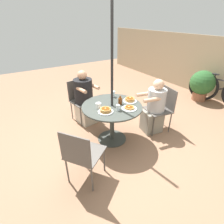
{
  "coord_description": "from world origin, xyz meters",
  "views": [
    {
      "loc": [
        2.3,
        -1.46,
        2.09
      ],
      "look_at": [
        0.0,
        0.0,
        0.59
      ],
      "focal_mm": 28.0,
      "sensor_mm": 36.0,
      "label": 1
    }
  ],
  "objects_px": {
    "patio_chair_south": "(82,153)",
    "drinking_glass_b": "(113,94)",
    "diner_east": "(85,100)",
    "syrup_bottle": "(120,101)",
    "patio_table": "(112,113)",
    "pancake_plate_c": "(129,108)",
    "pancake_plate_a": "(106,111)",
    "patio_chair_north": "(162,106)",
    "potted_shrub": "(202,84)",
    "pancake_plate_b": "(130,100)",
    "diner_north": "(154,109)",
    "bicycle": "(220,90)",
    "drinking_glass_a": "(118,108)",
    "coffee_cup": "(98,106)",
    "patio_chair_east": "(80,98)"
  },
  "relations": [
    {
      "from": "pancake_plate_c",
      "to": "potted_shrub",
      "type": "bearing_deg",
      "value": 99.28
    },
    {
      "from": "pancake_plate_b",
      "to": "pancake_plate_c",
      "type": "height_order",
      "value": "pancake_plate_b"
    },
    {
      "from": "patio_table",
      "to": "drinking_glass_a",
      "type": "height_order",
      "value": "drinking_glass_a"
    },
    {
      "from": "patio_table",
      "to": "pancake_plate_c",
      "type": "xyz_separation_m",
      "value": [
        0.26,
        0.18,
        0.16
      ]
    },
    {
      "from": "patio_chair_east",
      "to": "drinking_glass_b",
      "type": "height_order",
      "value": "patio_chair_east"
    },
    {
      "from": "patio_table",
      "to": "pancake_plate_a",
      "type": "distance_m",
      "value": 0.31
    },
    {
      "from": "patio_chair_east",
      "to": "patio_chair_south",
      "type": "xyz_separation_m",
      "value": [
        1.67,
        -0.71,
        0.0
      ]
    },
    {
      "from": "pancake_plate_a",
      "to": "bicycle",
      "type": "relative_size",
      "value": 0.16
    },
    {
      "from": "syrup_bottle",
      "to": "potted_shrub",
      "type": "xyz_separation_m",
      "value": [
        -0.23,
        2.89,
        -0.31
      ]
    },
    {
      "from": "diner_east",
      "to": "drinking_glass_b",
      "type": "distance_m",
      "value": 0.72
    },
    {
      "from": "patio_chair_east",
      "to": "drinking_glass_a",
      "type": "relative_size",
      "value": 8.67
    },
    {
      "from": "diner_north",
      "to": "pancake_plate_a",
      "type": "height_order",
      "value": "diner_north"
    },
    {
      "from": "patio_table",
      "to": "pancake_plate_b",
      "type": "relative_size",
      "value": 4.21
    },
    {
      "from": "patio_table",
      "to": "syrup_bottle",
      "type": "relative_size",
      "value": 6.83
    },
    {
      "from": "patio_table",
      "to": "potted_shrub",
      "type": "xyz_separation_m",
      "value": [
        -0.21,
        3.05,
        -0.11
      ]
    },
    {
      "from": "coffee_cup",
      "to": "drinking_glass_a",
      "type": "xyz_separation_m",
      "value": [
        0.24,
        0.23,
        0.0
      ]
    },
    {
      "from": "pancake_plate_b",
      "to": "syrup_bottle",
      "type": "xyz_separation_m",
      "value": [
        -0.01,
        -0.21,
        0.03
      ]
    },
    {
      "from": "patio_chair_east",
      "to": "pancake_plate_c",
      "type": "bearing_deg",
      "value": 95.74
    },
    {
      "from": "diner_east",
      "to": "coffee_cup",
      "type": "bearing_deg",
      "value": 73.8
    },
    {
      "from": "patio_table",
      "to": "bicycle",
      "type": "xyz_separation_m",
      "value": [
        0.23,
        3.19,
        -0.18
      ]
    },
    {
      "from": "patio_chair_north",
      "to": "pancake_plate_c",
      "type": "relative_size",
      "value": 3.52
    },
    {
      "from": "pancake_plate_c",
      "to": "coffee_cup",
      "type": "distance_m",
      "value": 0.52
    },
    {
      "from": "patio_chair_south",
      "to": "drinking_glass_b",
      "type": "bearing_deg",
      "value": 94.84
    },
    {
      "from": "patio_table",
      "to": "pancake_plate_b",
      "type": "height_order",
      "value": "pancake_plate_b"
    },
    {
      "from": "bicycle",
      "to": "drinking_glass_b",
      "type": "bearing_deg",
      "value": -113.25
    },
    {
      "from": "diner_north",
      "to": "syrup_bottle",
      "type": "relative_size",
      "value": 7.03
    },
    {
      "from": "patio_chair_south",
      "to": "syrup_bottle",
      "type": "distance_m",
      "value": 1.21
    },
    {
      "from": "patio_chair_south",
      "to": "potted_shrub",
      "type": "distance_m",
      "value": 4.0
    },
    {
      "from": "diner_east",
      "to": "bicycle",
      "type": "distance_m",
      "value": 3.51
    },
    {
      "from": "drinking_glass_b",
      "to": "pancake_plate_c",
      "type": "bearing_deg",
      "value": -4.72
    },
    {
      "from": "pancake_plate_a",
      "to": "pancake_plate_c",
      "type": "relative_size",
      "value": 1.0
    },
    {
      "from": "patio_chair_south",
      "to": "pancake_plate_a",
      "type": "bearing_deg",
      "value": 90.6
    },
    {
      "from": "patio_table",
      "to": "bicycle",
      "type": "distance_m",
      "value": 3.21
    },
    {
      "from": "diner_north",
      "to": "pancake_plate_a",
      "type": "xyz_separation_m",
      "value": [
        -0.04,
        -1.08,
        0.25
      ]
    },
    {
      "from": "pancake_plate_c",
      "to": "drinking_glass_a",
      "type": "distance_m",
      "value": 0.2
    },
    {
      "from": "pancake_plate_a",
      "to": "drinking_glass_b",
      "type": "relative_size",
      "value": 2.22
    },
    {
      "from": "patio_chair_north",
      "to": "patio_chair_east",
      "type": "height_order",
      "value": "same"
    },
    {
      "from": "potted_shrub",
      "to": "drinking_glass_b",
      "type": "bearing_deg",
      "value": -92.02
    },
    {
      "from": "patio_chair_south",
      "to": "pancake_plate_b",
      "type": "relative_size",
      "value": 3.52
    },
    {
      "from": "patio_chair_north",
      "to": "pancake_plate_c",
      "type": "height_order",
      "value": "patio_chair_north"
    },
    {
      "from": "patio_chair_north",
      "to": "pancake_plate_a",
      "type": "height_order",
      "value": "patio_chair_north"
    },
    {
      "from": "drinking_glass_a",
      "to": "patio_chair_south",
      "type": "bearing_deg",
      "value": -64.11
    },
    {
      "from": "diner_east",
      "to": "pancake_plate_c",
      "type": "bearing_deg",
      "value": 96.61
    },
    {
      "from": "patio_chair_east",
      "to": "diner_north",
      "type": "bearing_deg",
      "value": 121.07
    },
    {
      "from": "diner_north",
      "to": "pancake_plate_c",
      "type": "relative_size",
      "value": 4.33
    },
    {
      "from": "syrup_bottle",
      "to": "drinking_glass_b",
      "type": "bearing_deg",
      "value": 168.6
    },
    {
      "from": "diner_east",
      "to": "syrup_bottle",
      "type": "relative_size",
      "value": 7.41
    },
    {
      "from": "patio_chair_south",
      "to": "pancake_plate_a",
      "type": "distance_m",
      "value": 0.84
    },
    {
      "from": "bicycle",
      "to": "potted_shrub",
      "type": "xyz_separation_m",
      "value": [
        -0.44,
        -0.15,
        0.07
      ]
    },
    {
      "from": "pancake_plate_b",
      "to": "potted_shrub",
      "type": "relative_size",
      "value": 0.3
    }
  ]
}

